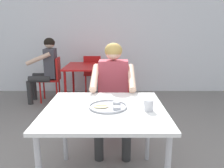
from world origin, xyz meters
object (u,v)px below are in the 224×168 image
at_px(drinking_cup, 149,105).
at_px(table_background_red, 87,70).
at_px(diner_foreground, 114,87).
at_px(chair_red_left, 54,76).
at_px(patron_background, 47,65).
at_px(chair_foreground, 114,102).
at_px(chair_red_far, 93,71).
at_px(chair_red_right, 117,76).
at_px(table_foreground, 105,117).
at_px(thali_tray, 109,106).

xyz_separation_m(drinking_cup, table_background_red, (-0.79, 2.53, -0.16)).
relative_size(diner_foreground, chair_red_left, 1.44).
xyz_separation_m(diner_foreground, patron_background, (-1.29, 1.75, -0.00)).
relative_size(drinking_cup, chair_foreground, 0.11).
bearing_deg(chair_red_far, chair_red_right, -48.99).
bearing_deg(diner_foreground, drinking_cup, -69.84).
bearing_deg(patron_background, table_foreground, -63.90).
distance_m(drinking_cup, diner_foreground, 0.83).
distance_m(chair_red_right, patron_background, 1.39).
height_order(thali_tray, patron_background, patron_background).
bearing_deg(chair_foreground, chair_red_left, 126.90).
bearing_deg(chair_red_right, diner_foreground, -92.58).
distance_m(diner_foreground, chair_red_left, 2.15).
relative_size(table_background_red, patron_background, 0.76).
bearing_deg(thali_tray, chair_red_right, 87.10).
bearing_deg(table_foreground, chair_foreground, 85.10).
relative_size(chair_foreground, chair_red_left, 0.95).
bearing_deg(chair_foreground, thali_tray, -93.10).
bearing_deg(thali_tray, drinking_cup, -12.91).
bearing_deg(table_background_red, chair_red_far, 85.18).
bearing_deg(diner_foreground, thali_tray, -93.72).
xyz_separation_m(thali_tray, diner_foreground, (0.05, 0.70, -0.02)).
bearing_deg(thali_tray, chair_foreground, 86.90).
xyz_separation_m(diner_foreground, chair_red_right, (0.08, 1.79, -0.24)).
height_order(table_foreground, drinking_cup, drinking_cup).
relative_size(table_background_red, chair_red_left, 1.10).
relative_size(diner_foreground, chair_red_right, 1.40).
xyz_separation_m(table_background_red, chair_red_right, (0.58, 0.03, -0.13)).
height_order(thali_tray, chair_red_far, chair_red_far).
relative_size(chair_foreground, diner_foreground, 0.66).
height_order(diner_foreground, chair_red_far, diner_foreground).
height_order(chair_red_far, patron_background, patron_background).
relative_size(thali_tray, chair_red_far, 0.39).
height_order(thali_tray, diner_foreground, diner_foreground).
height_order(chair_foreground, patron_background, patron_background).
distance_m(chair_foreground, table_background_red, 1.62).
relative_size(chair_red_left, chair_red_right, 0.98).
bearing_deg(diner_foreground, table_foreground, -96.04).
bearing_deg(chair_foreground, patron_background, 130.15).
height_order(table_foreground, table_background_red, table_foreground).
xyz_separation_m(drinking_cup, patron_background, (-1.57, 2.53, -0.06)).
bearing_deg(chair_foreground, table_background_red, 108.15).
relative_size(table_foreground, chair_foreground, 1.23).
bearing_deg(drinking_cup, table_foreground, 171.19).
height_order(table_background_red, chair_red_right, chair_red_right).
height_order(chair_foreground, chair_red_left, chair_red_left).
distance_m(drinking_cup, patron_background, 2.98).
relative_size(table_foreground, diner_foreground, 0.81).
relative_size(table_foreground, thali_tray, 3.07).
distance_m(diner_foreground, chair_red_right, 1.80).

